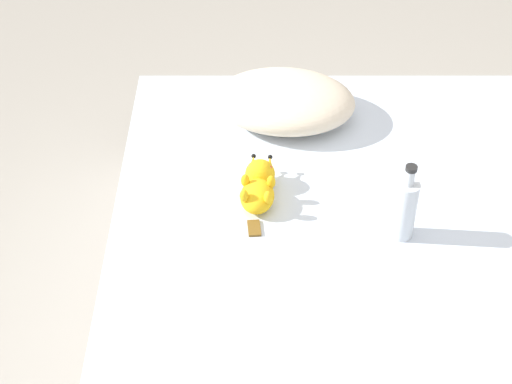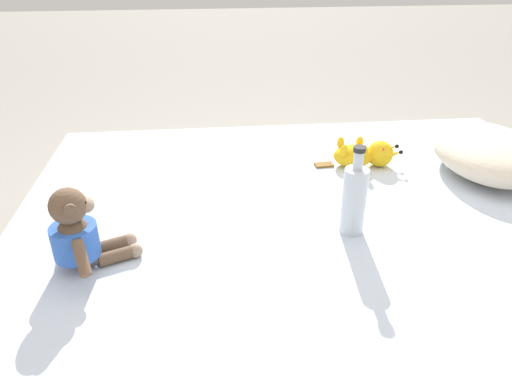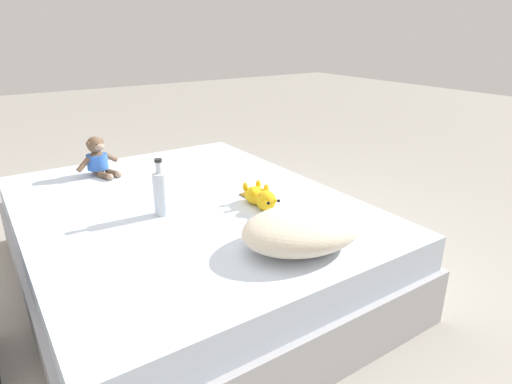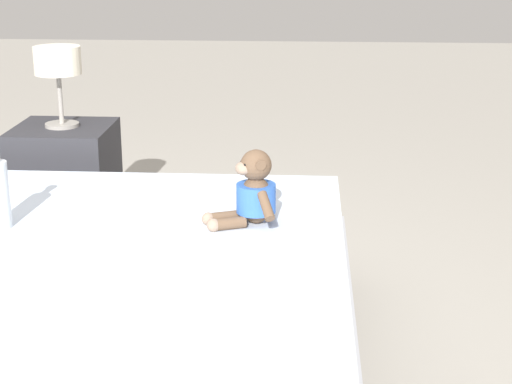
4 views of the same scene
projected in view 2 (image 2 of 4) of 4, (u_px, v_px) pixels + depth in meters
The scene contains 6 objects.
ground_plane at pixel (310, 308), 1.79m from camera, with size 16.00×16.00×0.00m, color #9E998E.
bed at pixel (313, 261), 1.69m from camera, with size 1.58×2.01×0.43m.
pillow at pixel (489, 152), 1.78m from camera, with size 0.56×0.44×0.16m.
plush_monkey at pixel (79, 234), 1.26m from camera, with size 0.28×0.25×0.24m.
plush_yellow_creature at pixel (365, 154), 1.84m from camera, with size 0.12×0.33×0.10m.
glass_bottle at pixel (354, 199), 1.40m from camera, with size 0.07×0.07×0.28m.
Camera 2 is at (1.34, -0.34, 1.23)m, focal length 33.68 mm.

